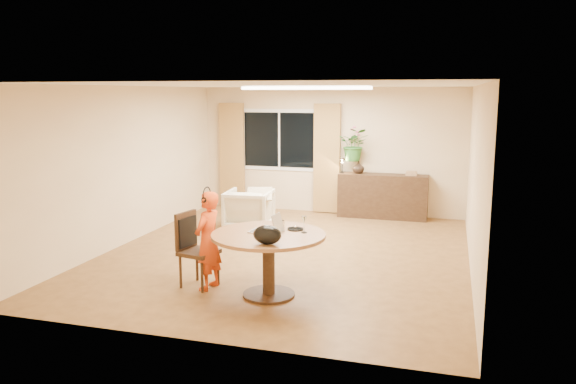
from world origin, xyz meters
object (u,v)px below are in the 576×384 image
(child, at_px, (208,241))
(sideboard, at_px, (383,196))
(dining_chair, at_px, (199,250))
(armchair, at_px, (249,210))
(dining_table, at_px, (269,247))

(child, bearing_deg, sideboard, 168.09)
(dining_chair, distance_m, sideboard, 5.08)
(child, xyz_separation_m, armchair, (-0.57, 3.08, -0.26))
(armchair, bearing_deg, dining_table, 109.47)
(dining_table, xyz_separation_m, child, (-0.82, 0.04, 0.01))
(armchair, bearing_deg, sideboard, -147.01)
(dining_chair, relative_size, armchair, 1.18)
(dining_table, bearing_deg, child, 177.21)
(dining_table, distance_m, dining_chair, 0.99)
(dining_chair, height_order, child, child)
(child, xyz_separation_m, sideboard, (1.65, 4.79, -0.19))
(dining_table, relative_size, child, 1.10)
(dining_table, relative_size, armchair, 1.70)
(dining_chair, distance_m, child, 0.21)
(child, distance_m, sideboard, 5.07)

